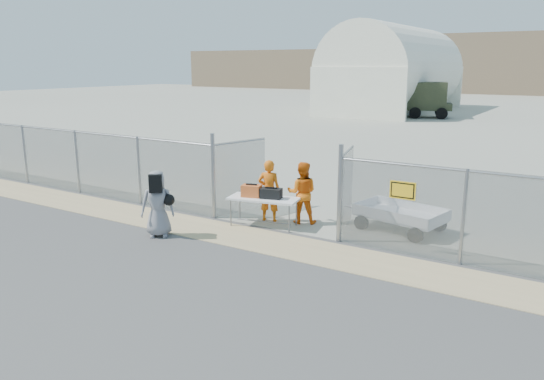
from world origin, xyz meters
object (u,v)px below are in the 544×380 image
Objects in this scene: folding_table at (264,212)px; security_worker_left at (269,191)px; visitor at (158,204)px; utility_trailer at (400,218)px; security_worker_right at (302,193)px.

security_worker_left is at bearing 93.12° from folding_table.
folding_table is at bearing 12.34° from visitor.
folding_table is 1.10× the size of visitor.
visitor is at bearing 40.05° from security_worker_left.
folding_table is at bearing 87.80° from security_worker_left.
utility_trailer is at bearing -179.56° from security_worker_left.
folding_table reaches higher than utility_trailer.
security_worker_left reaches higher than visitor.
security_worker_left is 3.20m from visitor.
folding_table is 0.71m from security_worker_left.
utility_trailer is at bearing 172.70° from security_worker_right.
security_worker_right is 0.59× the size of utility_trailer.
utility_trailer is (3.50, 1.12, -0.53)m from security_worker_left.
security_worker_left is at bearing -3.44° from security_worker_right.
folding_table is at bearing 24.00° from security_worker_right.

